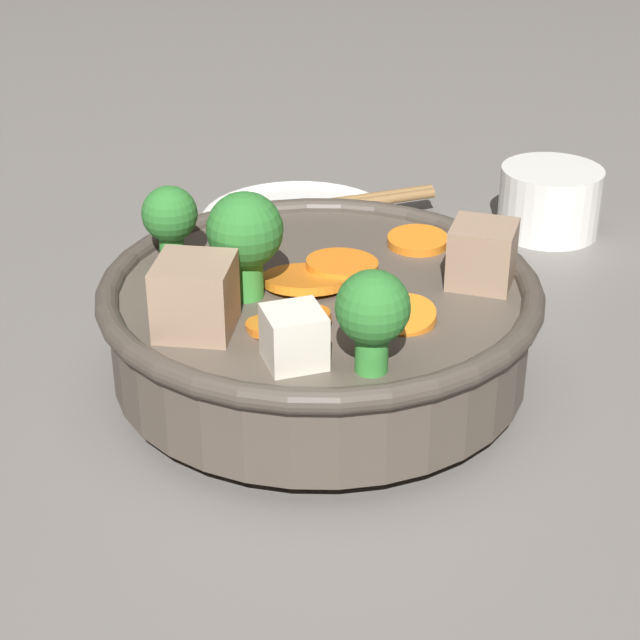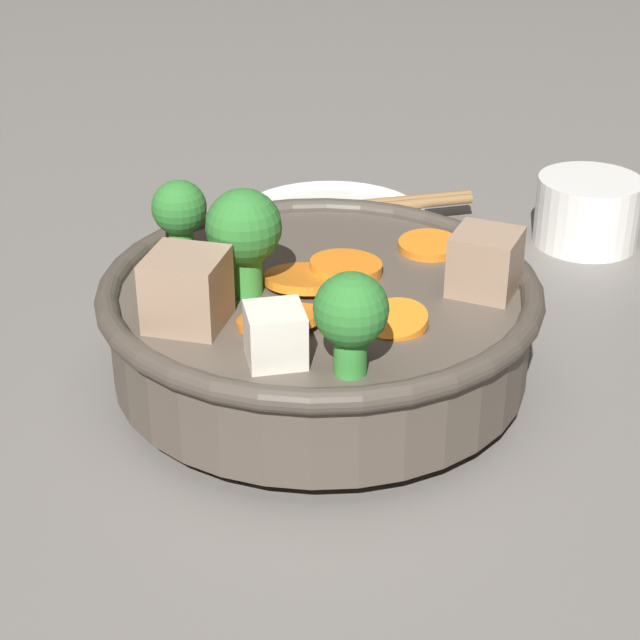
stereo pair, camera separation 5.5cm
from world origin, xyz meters
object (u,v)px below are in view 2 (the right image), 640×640
stirfry_bowl (318,316)px  side_saucer (327,222)px  tea_cup (588,211)px  chopsticks_pair (327,210)px

stirfry_bowl → side_saucer: bearing=90.6°
stirfry_bowl → tea_cup: (0.18, 0.19, -0.02)m
stirfry_bowl → tea_cup: 0.26m
chopsticks_pair → tea_cup: bearing=-4.1°
side_saucer → chopsticks_pair: chopsticks_pair is taller
tea_cup → side_saucer: bearing=175.9°
side_saucer → tea_cup: size_ratio=1.95×
chopsticks_pair → stirfry_bowl: bearing=-89.4°
side_saucer → tea_cup: 0.18m
side_saucer → tea_cup: (0.18, -0.01, 0.02)m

